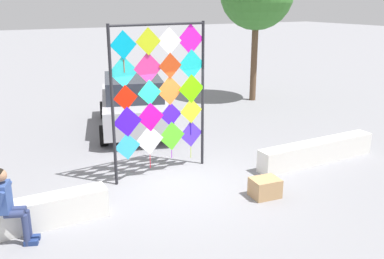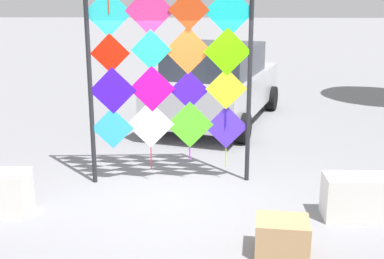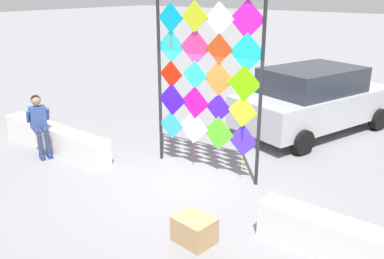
% 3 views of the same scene
% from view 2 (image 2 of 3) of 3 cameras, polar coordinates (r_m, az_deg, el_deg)
% --- Properties ---
extents(ground, '(120.00, 120.00, 0.00)m').
position_cam_2_polar(ground, '(7.21, -1.74, -8.24)').
color(ground, gray).
extents(kite_display_rack, '(2.49, 0.25, 3.65)m').
position_cam_2_polar(kite_display_rack, '(7.49, -2.47, 9.11)').
color(kite_display_rack, '#232328').
rests_on(kite_display_rack, ground).
extents(parked_car, '(3.23, 4.97, 1.78)m').
position_cam_2_polar(parked_car, '(11.50, 2.89, 5.32)').
color(parked_car, '#B7B7BC').
rests_on(parked_car, ground).
extents(cardboard_box_large, '(0.65, 0.54, 0.42)m').
position_cam_2_polar(cardboard_box_large, '(5.87, 10.26, -11.98)').
color(cardboard_box_large, tan).
rests_on(cardboard_box_large, ground).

